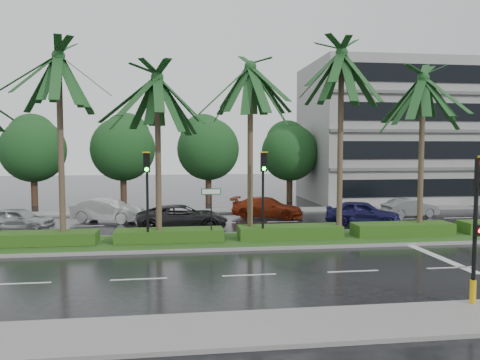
{
  "coord_description": "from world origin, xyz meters",
  "views": [
    {
      "loc": [
        -2.6,
        -21.76,
        4.71
      ],
      "look_at": [
        0.53,
        1.5,
        3.07
      ],
      "focal_mm": 35.0,
      "sensor_mm": 36.0,
      "label": 1
    }
  ],
  "objects": [
    {
      "name": "ground",
      "position": [
        0.0,
        0.0,
        0.0
      ],
      "size": [
        120.0,
        120.0,
        0.0
      ],
      "primitive_type": "plane",
      "color": "black",
      "rests_on": "ground"
    },
    {
      "name": "near_sidewalk",
      "position": [
        0.0,
        -10.2,
        0.06
      ],
      "size": [
        40.0,
        2.4,
        0.12
      ],
      "primitive_type": "cube",
      "color": "gray",
      "rests_on": "ground"
    },
    {
      "name": "far_sidewalk",
      "position": [
        0.0,
        12.0,
        0.06
      ],
      "size": [
        40.0,
        2.0,
        0.12
      ],
      "primitive_type": "cube",
      "color": "gray",
      "rests_on": "ground"
    },
    {
      "name": "median",
      "position": [
        0.0,
        1.0,
        0.08
      ],
      "size": [
        36.0,
        4.0,
        0.15
      ],
      "color": "gray",
      "rests_on": "ground"
    },
    {
      "name": "hedge",
      "position": [
        0.0,
        1.0,
        0.45
      ],
      "size": [
        35.2,
        1.4,
        0.6
      ],
      "color": "#234814",
      "rests_on": "median"
    },
    {
      "name": "lane_markings",
      "position": [
        3.04,
        -0.43,
        0.01
      ],
      "size": [
        34.0,
        13.06,
        0.01
      ],
      "color": "silver",
      "rests_on": "ground"
    },
    {
      "name": "palm_row",
      "position": [
        -1.25,
        1.02,
        7.83
      ],
      "size": [
        26.3,
        4.2,
        10.04
      ],
      "color": "#453A28",
      "rests_on": "median"
    },
    {
      "name": "signal_near",
      "position": [
        6.0,
        -9.39,
        2.5
      ],
      "size": [
        0.34,
        0.45,
        4.36
      ],
      "color": "black",
      "rests_on": "near_sidewalk"
    },
    {
      "name": "signal_median_left",
      "position": [
        -4.0,
        0.3,
        3.0
      ],
      "size": [
        0.34,
        0.42,
        4.36
      ],
      "color": "black",
      "rests_on": "median"
    },
    {
      "name": "signal_median_right",
      "position": [
        1.5,
        0.3,
        3.0
      ],
      "size": [
        0.34,
        0.42,
        4.36
      ],
      "color": "black",
      "rests_on": "median"
    },
    {
      "name": "street_sign",
      "position": [
        -1.0,
        0.48,
        2.12
      ],
      "size": [
        0.95,
        0.09,
        2.6
      ],
      "color": "black",
      "rests_on": "median"
    },
    {
      "name": "bg_trees",
      "position": [
        -0.02,
        17.59,
        4.8
      ],
      "size": [
        33.22,
        5.29,
        7.64
      ],
      "color": "#382619",
      "rests_on": "ground"
    },
    {
      "name": "building",
      "position": [
        17.0,
        18.0,
        6.0
      ],
      "size": [
        16.0,
        10.0,
        12.0
      ],
      "primitive_type": "cube",
      "color": "gray",
      "rests_on": "ground"
    },
    {
      "name": "car_silver",
      "position": [
        -11.5,
        5.73,
        0.67
      ],
      "size": [
        2.26,
        4.13,
        1.33
      ],
      "primitive_type": "imported",
      "rotation": [
        0.0,
        0.0,
        1.39
      ],
      "color": "#ABAEB3",
      "rests_on": "ground"
    },
    {
      "name": "car_white",
      "position": [
        -7.0,
        8.44,
        0.75
      ],
      "size": [
        3.02,
        4.8,
        1.49
      ],
      "primitive_type": "imported",
      "rotation": [
        0.0,
        0.0,
        1.23
      ],
      "color": "#BABABA",
      "rests_on": "ground"
    },
    {
      "name": "car_darkgrey",
      "position": [
        -2.33,
        4.95,
        0.72
      ],
      "size": [
        2.54,
        5.23,
        1.43
      ],
      "primitive_type": "imported",
      "rotation": [
        0.0,
        0.0,
        1.6
      ],
      "color": "black",
      "rests_on": "ground"
    },
    {
      "name": "car_red",
      "position": [
        3.34,
        8.72,
        0.69
      ],
      "size": [
        3.63,
        5.14,
        1.38
      ],
      "primitive_type": "imported",
      "rotation": [
        0.0,
        0.0,
        1.17
      ],
      "color": "maroon",
      "rests_on": "ground"
    },
    {
      "name": "car_blue",
      "position": [
        8.5,
        5.09,
        0.75
      ],
      "size": [
        3.35,
        4.73,
        1.49
      ],
      "primitive_type": "imported",
      "rotation": [
        0.0,
        0.0,
        1.17
      ],
      "color": "#19184A",
      "rests_on": "ground"
    },
    {
      "name": "car_grey",
      "position": [
        13.0,
        7.83,
        0.62
      ],
      "size": [
        1.81,
        3.92,
        1.25
      ],
      "primitive_type": "imported",
      "rotation": [
        0.0,
        0.0,
        1.7
      ],
      "color": "slate",
      "rests_on": "ground"
    }
  ]
}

